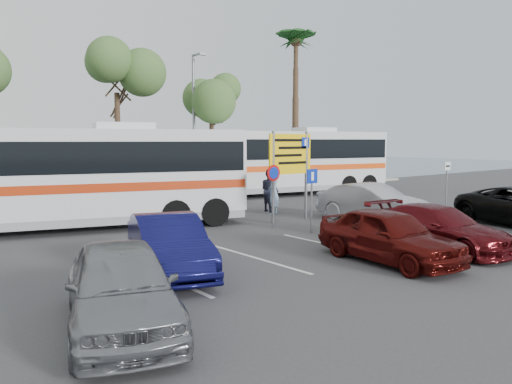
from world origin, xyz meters
TOP-DOWN VIEW (x-y plane):
  - ground at (0.00, 0.00)m, footprint 120.00×120.00m
  - kerb_strip at (0.00, 14.00)m, footprint 44.00×2.40m
  - seawall at (0.00, 16.00)m, footprint 48.00×0.80m
  - tree_mid at (-1.50, 14.00)m, footprint 3.20×3.20m
  - tree_right at (4.50, 14.00)m, footprint 3.20×3.20m
  - palm_tree at (11.50, 14.00)m, footprint 4.80×4.80m
  - street_lamp_right at (3.00, 13.52)m, footprint 0.45×1.15m
  - direction_sign at (1.00, 3.20)m, footprint 2.20×0.12m
  - sign_no_stop at (-0.60, 2.38)m, footprint 0.60×0.08m
  - sign_parking at (-0.20, 0.79)m, footprint 0.50×0.07m
  - sign_taxi at (9.80, 1.49)m, footprint 0.50×0.07m
  - lane_markings at (-1.14, -1.00)m, footprint 12.02×4.20m
  - coach_bus_left at (-6.50, 6.67)m, footprint 12.73×6.14m
  - coach_bus_right at (7.50, 10.50)m, footprint 13.16×5.42m
  - car_silver_a at (-9.16, -3.50)m, footprint 3.11×4.75m
  - car_blue at (-6.76, -0.84)m, footprint 2.79×4.58m
  - car_maroon at (0.77, -3.50)m, footprint 2.22×4.67m
  - car_red at (-1.63, -3.50)m, footprint 2.20×4.43m
  - car_silver_b at (3.50, 1.05)m, footprint 1.91×4.67m
  - pedestrian_near at (1.70, 5.00)m, footprint 0.85×0.76m
  - pedestrian_far at (2.12, 5.75)m, footprint 0.81×1.00m

SIDE VIEW (x-z plane):
  - ground at x=0.00m, z-range 0.00..0.00m
  - lane_markings at x=-1.14m, z-range 0.00..0.01m
  - kerb_strip at x=0.00m, z-range 0.00..0.15m
  - seawall at x=0.00m, z-range 0.00..0.60m
  - car_maroon at x=0.77m, z-range 0.00..1.32m
  - car_blue at x=-6.76m, z-range 0.00..1.42m
  - car_red at x=-1.63m, z-range 0.00..1.45m
  - car_silver_a at x=-9.16m, z-range 0.00..1.50m
  - car_silver_b at x=3.50m, z-range 0.00..1.51m
  - pedestrian_near at x=1.70m, z-range 0.00..1.94m
  - pedestrian_far at x=2.12m, z-range 0.00..1.95m
  - sign_taxi at x=9.80m, z-range 0.32..2.52m
  - sign_parking at x=-0.20m, z-range 0.34..2.59m
  - sign_no_stop at x=-0.60m, z-range 0.40..2.75m
  - coach_bus_left at x=-6.50m, z-range -0.14..3.75m
  - coach_bus_right at x=7.50m, z-range -0.15..3.87m
  - direction_sign at x=1.00m, z-range 0.63..4.23m
  - street_lamp_right at x=3.00m, z-range 0.59..8.60m
  - tree_right at x=4.50m, z-range 2.47..9.87m
  - tree_mid at x=-1.50m, z-range 2.65..10.65m
  - palm_tree at x=11.50m, z-range 4.27..15.47m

